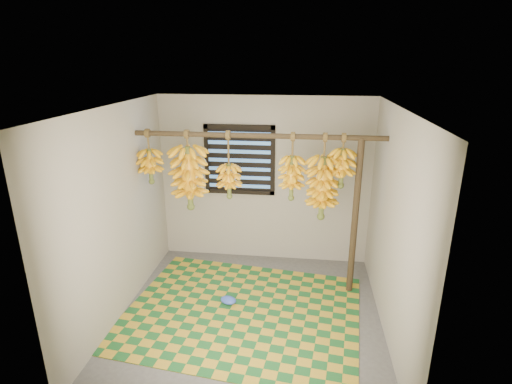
# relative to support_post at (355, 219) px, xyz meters

# --- Properties ---
(floor) EXTENTS (3.00, 3.00, 0.01)m
(floor) POSITION_rel_support_post_xyz_m (-1.20, -0.70, -1.00)
(floor) COLOR #4B4B4B
(floor) RESTS_ON ground
(ceiling) EXTENTS (3.00, 3.00, 0.01)m
(ceiling) POSITION_rel_support_post_xyz_m (-1.20, -0.70, 1.40)
(ceiling) COLOR silver
(ceiling) RESTS_ON wall_back
(wall_back) EXTENTS (3.00, 0.01, 2.40)m
(wall_back) POSITION_rel_support_post_xyz_m (-1.20, 0.80, 0.20)
(wall_back) COLOR gray
(wall_back) RESTS_ON floor
(wall_left) EXTENTS (0.01, 3.00, 2.40)m
(wall_left) POSITION_rel_support_post_xyz_m (-2.71, -0.70, 0.20)
(wall_left) COLOR gray
(wall_left) RESTS_ON floor
(wall_right) EXTENTS (0.01, 3.00, 2.40)m
(wall_right) POSITION_rel_support_post_xyz_m (0.30, -0.70, 0.20)
(wall_right) COLOR gray
(wall_right) RESTS_ON floor
(window) EXTENTS (1.00, 0.04, 1.00)m
(window) POSITION_rel_support_post_xyz_m (-1.55, 0.78, 0.50)
(window) COLOR black
(window) RESTS_ON wall_back
(hanging_pole) EXTENTS (3.00, 0.06, 0.06)m
(hanging_pole) POSITION_rel_support_post_xyz_m (-1.20, 0.00, 1.00)
(hanging_pole) COLOR #3C2E1C
(hanging_pole) RESTS_ON wall_left
(support_post) EXTENTS (0.08, 0.08, 2.00)m
(support_post) POSITION_rel_support_post_xyz_m (0.00, 0.00, 0.00)
(support_post) COLOR #3C2E1C
(support_post) RESTS_ON floor
(woven_mat) EXTENTS (2.94, 2.47, 0.01)m
(woven_mat) POSITION_rel_support_post_xyz_m (-1.31, -0.63, -0.99)
(woven_mat) COLOR #1A5825
(woven_mat) RESTS_ON floor
(plastic_bag) EXTENTS (0.24, 0.21, 0.08)m
(plastic_bag) POSITION_rel_support_post_xyz_m (-1.50, -0.49, -0.95)
(plastic_bag) COLOR blue
(plastic_bag) RESTS_ON woven_mat
(banana_bunch_a) EXTENTS (0.32, 0.32, 0.69)m
(banana_bunch_a) POSITION_rel_support_post_xyz_m (-2.55, 0.00, 0.58)
(banana_bunch_a) COLOR brown
(banana_bunch_a) RESTS_ON hanging_pole
(banana_bunch_b) EXTENTS (0.44, 0.44, 1.00)m
(banana_bunch_b) POSITION_rel_support_post_xyz_m (-2.06, 0.00, 0.45)
(banana_bunch_b) COLOR brown
(banana_bunch_b) RESTS_ON hanging_pole
(banana_bunch_c) EXTENTS (0.30, 0.30, 0.84)m
(banana_bunch_c) POSITION_rel_support_post_xyz_m (-1.55, 0.00, 0.43)
(banana_bunch_c) COLOR brown
(banana_bunch_c) RESTS_ON hanging_pole
(banana_bunch_d) EXTENTS (0.31, 0.31, 0.83)m
(banana_bunch_d) POSITION_rel_support_post_xyz_m (-0.79, 0.00, 0.50)
(banana_bunch_d) COLOR brown
(banana_bunch_d) RESTS_ON hanging_pole
(banana_bunch_e) EXTENTS (0.37, 0.37, 1.05)m
(banana_bunch_e) POSITION_rel_support_post_xyz_m (-0.41, 0.00, 0.38)
(banana_bunch_e) COLOR brown
(banana_bunch_e) RESTS_ON hanging_pole
(banana_bunch_f) EXTENTS (0.30, 0.30, 0.64)m
(banana_bunch_f) POSITION_rel_support_post_xyz_m (-0.20, 0.00, 0.64)
(banana_bunch_f) COLOR brown
(banana_bunch_f) RESTS_ON hanging_pole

